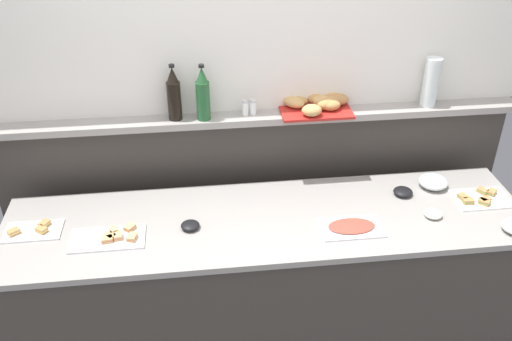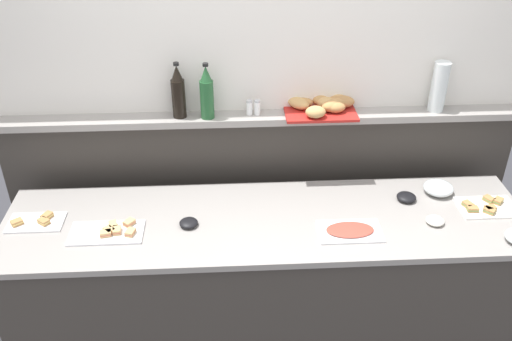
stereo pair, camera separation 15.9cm
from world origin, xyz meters
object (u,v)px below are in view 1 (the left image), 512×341
Objects in this scene: sandwich_platter_side at (111,237)px; sandwich_platter_front at (481,198)px; cold_cuts_platter at (351,227)px; salt_shaker at (245,108)px; pepper_shaker at (253,107)px; bread_basket at (319,103)px; condiment_bowl_teal at (403,192)px; water_carafe at (431,82)px; wine_bottle_dark at (174,95)px; sandwich_platter_rear at (33,230)px; glass_bowl_large at (433,182)px; wine_bottle_green at (203,95)px; condiment_bowl_cream at (190,225)px; condiment_bowl_red at (433,214)px.

sandwich_platter_front is (2.00, 0.11, 0.00)m from sandwich_platter_side.
cold_cuts_platter is at bearing -167.92° from sandwich_platter_front.
pepper_shaker is (0.04, 0.00, 0.00)m from salt_shaker.
cold_cuts_platter is 0.81× the size of bread_basket.
sandwich_platter_front is 0.80m from cold_cuts_platter.
condiment_bowl_teal is 0.64m from water_carafe.
wine_bottle_dark is at bearing -179.43° from pepper_shaker.
sandwich_platter_rear is at bearing -150.60° from wine_bottle_dark.
glass_bowl_large reaches higher than sandwich_platter_front.
salt_shaker is (0.23, 0.02, -0.10)m from wine_bottle_green.
condiment_bowl_teal is 0.27× the size of bread_basket.
bread_basket is 0.64m from water_carafe.
condiment_bowl_teal is at bearing -38.47° from bread_basket.
condiment_bowl_cream is (-1.39, -0.23, -0.01)m from glass_bowl_large.
cold_cuts_platter is at bearing -38.48° from wine_bottle_green.
wine_bottle_dark reaches higher than pepper_shaker.
sandwich_platter_rear is at bearing -159.41° from salt_shaker.
condiment_bowl_cream is 0.71m from wine_bottle_dark.
water_carafe is (0.20, 0.32, 0.52)m from condiment_bowl_teal.
sandwich_platter_front is 1.64m from wine_bottle_green.
cold_cuts_platter is 3.37× the size of condiment_bowl_red.
cold_cuts_platter is at bearing -134.00° from water_carafe.
condiment_bowl_teal is (1.59, 0.21, 0.01)m from sandwich_platter_side.
glass_bowl_large is 0.41× the size of bread_basket.
glass_bowl_large is 1.56× the size of condiment_bowl_teal.
condiment_bowl_red is at bearing 6.32° from cold_cuts_platter.
sandwich_platter_front is 1.78m from wine_bottle_dark.
pepper_shaker reaches higher than condiment_bowl_teal.
sandwich_platter_front is (2.40, 0.00, 0.00)m from sandwich_platter_rear.
condiment_bowl_teal is at bearing 7.57° from sandwich_platter_side.
cold_cuts_platter is at bearing -7.05° from condiment_bowl_cream.
cold_cuts_platter is 1.95× the size of glass_bowl_large.
wine_bottle_green reaches higher than cold_cuts_platter.
sandwich_platter_front is at bearing -14.17° from condiment_bowl_teal.
wine_bottle_green is at bearing 164.93° from sandwich_platter_front.
wine_bottle_green reaches higher than glass_bowl_large.
sandwich_platter_front is at bearing 12.08° from cold_cuts_platter.
sandwich_platter_side is 1.35m from bread_basket.
sandwich_platter_front is 3.19× the size of condiment_bowl_red.
bread_basket is at bearing 33.75° from condiment_bowl_cream.
condiment_bowl_cream reaches higher than cold_cuts_platter.
bread_basket is (0.81, 0.02, -0.10)m from wine_bottle_dark.
salt_shaker is (-0.49, 0.59, 0.43)m from cold_cuts_platter.
sandwich_platter_rear is at bearing -176.98° from condiment_bowl_teal.
condiment_bowl_red is at bearing -31.09° from pepper_shaker.
pepper_shaker is 0.38m from bread_basket.
condiment_bowl_cream is at bearing -124.74° from salt_shaker.
cold_cuts_platter is 3.74× the size of pepper_shaker.
sandwich_platter_front is at bearing 19.85° from condiment_bowl_red.
bread_basket reaches higher than sandwich_platter_side.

